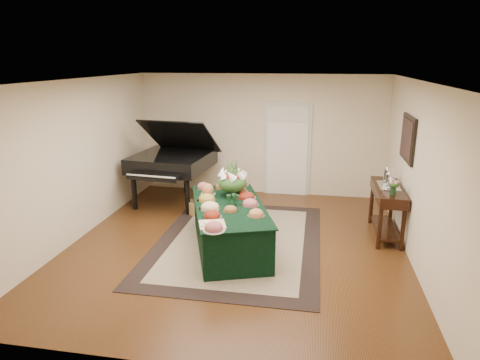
% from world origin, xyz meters
% --- Properties ---
extents(ground, '(6.00, 6.00, 0.00)m').
position_xyz_m(ground, '(0.00, 0.00, 0.00)').
color(ground, black).
rests_on(ground, ground).
extents(area_rug, '(2.74, 3.84, 0.01)m').
position_xyz_m(area_rug, '(0.01, 0.13, 0.01)').
color(area_rug, black).
rests_on(area_rug, ground).
extents(kitchen_doorway, '(1.05, 0.07, 2.10)m').
position_xyz_m(kitchen_doorway, '(0.60, 2.97, 1.02)').
color(kitchen_doorway, beige).
rests_on(kitchen_doorway, ground).
extents(buffet_table, '(1.77, 2.51, 0.75)m').
position_xyz_m(buffet_table, '(-0.10, -0.12, 0.38)').
color(buffet_table, black).
rests_on(buffet_table, ground).
extents(food_platters, '(1.41, 2.48, 0.15)m').
position_xyz_m(food_platters, '(-0.20, 0.00, 0.79)').
color(food_platters, white).
rests_on(food_platters, buffet_table).
extents(cutting_board, '(0.46, 0.46, 0.10)m').
position_xyz_m(cutting_board, '(-0.17, -1.00, 0.78)').
color(cutting_board, tan).
rests_on(cutting_board, buffet_table).
extents(green_goblets, '(0.20, 0.15, 0.18)m').
position_xyz_m(green_goblets, '(-0.03, -0.12, 0.84)').
color(green_goblets, '#14331C').
rests_on(green_goblets, buffet_table).
extents(floral_centerpiece, '(0.52, 0.52, 0.52)m').
position_xyz_m(floral_centerpiece, '(-0.14, 0.36, 1.05)').
color(floral_centerpiece, '#14331C').
rests_on(floral_centerpiece, buffet_table).
extents(grand_piano, '(1.76, 1.94, 1.83)m').
position_xyz_m(grand_piano, '(-1.75, 1.94, 0.93)').
color(grand_piano, black).
rests_on(grand_piano, ground).
extents(wicker_basket, '(0.41, 0.41, 0.25)m').
position_xyz_m(wicker_basket, '(-1.03, 1.34, 0.13)').
color(wicker_basket, olive).
rests_on(wicker_basket, ground).
extents(mahogany_sideboard, '(0.45, 1.38, 0.90)m').
position_xyz_m(mahogany_sideboard, '(2.50, 0.84, 0.70)').
color(mahogany_sideboard, black).
rests_on(mahogany_sideboard, ground).
extents(tea_service, '(0.34, 0.58, 0.30)m').
position_xyz_m(tea_service, '(2.50, 0.92, 1.02)').
color(tea_service, white).
rests_on(tea_service, mahogany_sideboard).
extents(pink_bouquet, '(0.20, 0.20, 0.25)m').
position_xyz_m(pink_bouquet, '(2.50, 0.42, 1.06)').
color(pink_bouquet, '#14331C').
rests_on(pink_bouquet, mahogany_sideboard).
extents(wall_painting, '(0.05, 0.95, 0.75)m').
position_xyz_m(wall_painting, '(2.72, 0.84, 1.75)').
color(wall_painting, black).
rests_on(wall_painting, ground).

